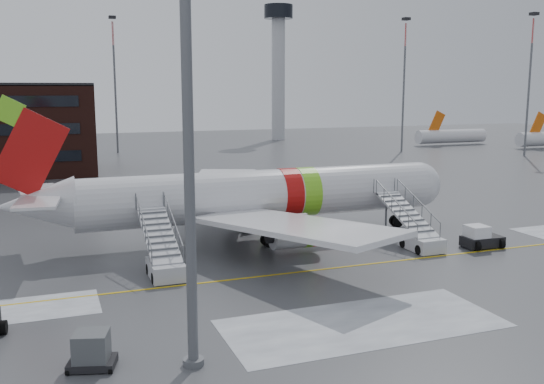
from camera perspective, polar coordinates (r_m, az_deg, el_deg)
name	(u,v)px	position (r m, az deg, el deg)	size (l,w,h in m)	color
ground	(369,260)	(42.20, 9.08, -6.29)	(260.00, 260.00, 0.00)	#494C4F
airliner	(251,196)	(46.41, -1.96, -0.39)	(35.03, 32.97, 11.18)	silver
airstair_fwd	(416,233)	(45.73, 13.41, -3.81)	(2.05, 7.70, 3.48)	silver
airstair_aft	(163,258)	(38.80, -10.20, -6.12)	(2.05, 7.70, 3.48)	#B3B6BB
pushback_tug	(480,238)	(47.10, 19.02, -4.09)	(2.98, 2.27, 1.68)	black
uld_container	(92,351)	(27.15, -16.61, -14.17)	(2.22, 1.87, 1.56)	black
light_mast_near	(187,66)	(24.24, -8.04, 11.63)	(1.20, 1.20, 23.85)	#595B60
control_tower	(278,56)	(139.74, 0.60, 12.64)	(6.40, 6.40, 30.00)	#B2B5BA
light_mast_far_ne	(404,76)	(115.44, 12.33, 10.60)	(1.20, 1.20, 24.25)	#595B60
light_mast_far_n	(115,76)	(113.88, -14.59, 10.53)	(1.20, 1.20, 24.25)	#595B60
light_mast_far_e	(530,75)	(114.23, 23.10, 10.07)	(1.20, 1.20, 24.25)	#595B60
distant_aircraft	(484,147)	(129.69, 19.29, 4.03)	(35.00, 18.00, 8.00)	#D8590C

